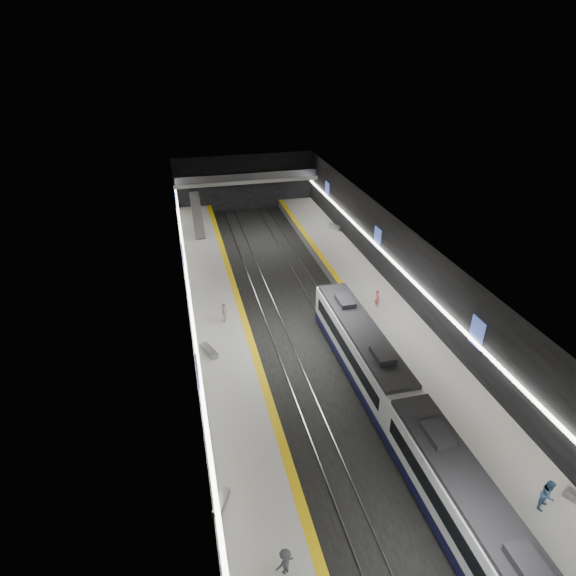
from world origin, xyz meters
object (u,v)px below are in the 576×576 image
object	(u,v)px
escalator	(197,215)
bench_left_near	(221,502)
bench_right_far	(335,227)
passenger_right_b	(548,495)
passenger_right_a	(377,298)
train	(404,414)
passenger_left_a	(224,312)
passenger_left_b	(285,562)
bench_left_far	(209,351)

from	to	relation	value
escalator	bench_left_near	xyz separation A→B (m)	(-2.00, -41.03, -1.70)
bench_right_far	passenger_right_b	size ratio (longest dim) A/B	1.05
bench_left_near	bench_right_far	world-z (taller)	bench_right_far
passenger_right_a	passenger_right_b	distance (m)	21.90
train	passenger_left_a	world-z (taller)	train
escalator	passenger_left_b	size ratio (longest dim) A/B	5.21
escalator	bench_right_far	size ratio (longest dim) A/B	3.91
bench_right_far	passenger_left_a	xyz separation A→B (m)	(-16.48, -18.56, 0.68)
bench_left_near	passenger_right_a	world-z (taller)	passenger_right_a
bench_left_far	bench_right_far	size ratio (longest dim) A/B	0.99
train	passenger_left_b	xyz separation A→B (m)	(-9.49, -7.26, -0.43)
bench_right_far	bench_left_far	bearing A→B (deg)	-148.81
passenger_right_a	passenger_left_a	distance (m)	14.00
bench_right_far	passenger_left_b	world-z (taller)	passenger_left_b
escalator	passenger_left_b	xyz separation A→B (m)	(0.51, -45.43, -1.13)
train	bench_left_near	world-z (taller)	train
passenger_right_a	passenger_right_b	world-z (taller)	passenger_right_b
passenger_right_a	passenger_left_b	distance (m)	26.05
bench_left_far	passenger_right_a	world-z (taller)	passenger_right_a
passenger_right_a	train	bearing A→B (deg)	157.61
bench_left_near	passenger_right_b	size ratio (longest dim) A/B	0.85
escalator	passenger_right_a	world-z (taller)	escalator
passenger_right_b	escalator	bearing A→B (deg)	77.89
passenger_right_b	passenger_left_a	bearing A→B (deg)	92.09
escalator	passenger_left_b	bearing A→B (deg)	-89.36
bench_left_far	passenger_left_a	xyz separation A→B (m)	(1.79, 4.40, 0.68)
passenger_right_b	passenger_left_a	world-z (taller)	passenger_right_b
bench_left_near	bench_left_far	distance (m)	13.98
bench_left_near	passenger_left_a	world-z (taller)	passenger_left_a
bench_left_far	bench_left_near	bearing A→B (deg)	-114.65
passenger_left_b	passenger_right_a	bearing A→B (deg)	-144.77
escalator	bench_left_far	distance (m)	27.15
passenger_right_b	passenger_left_a	distance (m)	26.84
bench_left_near	passenger_right_a	size ratio (longest dim) A/B	0.98
bench_left_far	passenger_right_b	distance (m)	24.40
passenger_left_a	passenger_left_b	distance (m)	22.76
passenger_left_b	passenger_left_a	bearing A→B (deg)	-112.34
bench_left_near	bench_left_far	xyz separation A→B (m)	(0.73, 13.96, 0.04)
train	passenger_right_b	distance (m)	8.68
escalator	passenger_left_a	size ratio (longest dim) A/B	4.30
train	passenger_left_b	size ratio (longest dim) A/B	19.56
escalator	bench_left_near	bearing A→B (deg)	-92.79
escalator	passenger_left_a	distance (m)	22.69
bench_right_far	passenger_right_b	distance (m)	41.28
bench_left_far	passenger_right_a	size ratio (longest dim) A/B	1.19
escalator	bench_left_near	distance (m)	41.11
passenger_left_a	passenger_left_b	xyz separation A→B (m)	(-0.01, -22.76, -0.16)
passenger_right_a	passenger_right_b	xyz separation A→B (m)	(0.40, -21.89, 0.13)
passenger_right_b	passenger_right_a	bearing A→B (deg)	60.76
passenger_right_b	passenger_left_b	bearing A→B (deg)	150.06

